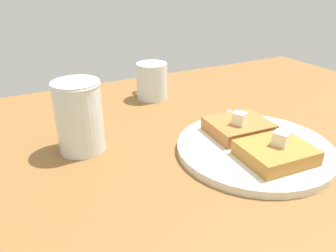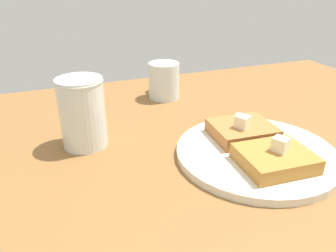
% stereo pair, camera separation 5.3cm
% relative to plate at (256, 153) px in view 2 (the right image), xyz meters
% --- Properties ---
extents(table_surface, '(1.03, 1.03, 0.03)m').
position_rel_plate_xyz_m(table_surface, '(-0.04, -0.02, -0.02)').
color(table_surface, brown).
rests_on(table_surface, ground).
extents(plate, '(0.26, 0.26, 0.01)m').
position_rel_plate_xyz_m(plate, '(0.00, 0.00, 0.00)').
color(plate, silver).
rests_on(plate, table_surface).
extents(toast_slice_left, '(0.09, 0.11, 0.02)m').
position_rel_plate_xyz_m(toast_slice_left, '(-0.05, 0.00, 0.02)').
color(toast_slice_left, '#B37832').
rests_on(toast_slice_left, plate).
extents(toast_slice_middle, '(0.09, 0.11, 0.02)m').
position_rel_plate_xyz_m(toast_slice_middle, '(0.05, -0.00, 0.02)').
color(toast_slice_middle, '#B16D36').
rests_on(toast_slice_middle, plate).
extents(butter_pat_primary, '(0.03, 0.03, 0.02)m').
position_rel_plate_xyz_m(butter_pat_primary, '(-0.05, -0.00, 0.04)').
color(butter_pat_primary, '#F2EDCB').
rests_on(butter_pat_primary, toast_slice_left).
extents(butter_pat_secondary, '(0.03, 0.03, 0.02)m').
position_rel_plate_xyz_m(butter_pat_secondary, '(0.04, 0.00, 0.04)').
color(butter_pat_secondary, '#F4F0C8').
rests_on(butter_pat_secondary, toast_slice_middle).
extents(fork, '(0.16, 0.06, 0.00)m').
position_rel_plate_xyz_m(fork, '(0.05, -0.07, 0.01)').
color(fork, silver).
rests_on(fork, plate).
extents(syrup_jar, '(0.08, 0.08, 0.12)m').
position_rel_plate_xyz_m(syrup_jar, '(0.14, 0.25, 0.05)').
color(syrup_jar, '#3C140B').
rests_on(syrup_jar, table_surface).
extents(coffee_mug, '(0.10, 0.07, 0.08)m').
position_rel_plate_xyz_m(coffee_mug, '(0.31, 0.04, 0.03)').
color(coffee_mug, silver).
rests_on(coffee_mug, table_surface).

